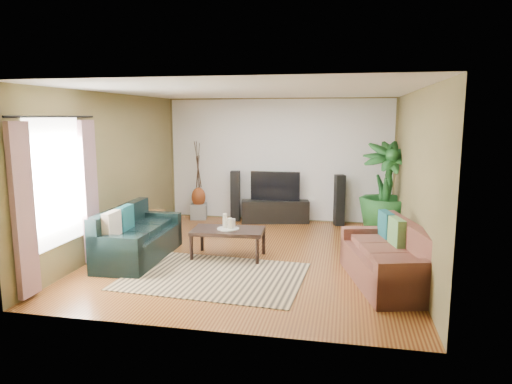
% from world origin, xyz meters
% --- Properties ---
extents(floor, '(5.50, 5.50, 0.00)m').
position_xyz_m(floor, '(0.00, 0.00, 0.00)').
color(floor, brown).
rests_on(floor, ground).
extents(ceiling, '(5.50, 5.50, 0.00)m').
position_xyz_m(ceiling, '(0.00, 0.00, 2.70)').
color(ceiling, white).
rests_on(ceiling, ground).
extents(wall_back, '(5.00, 0.00, 5.00)m').
position_xyz_m(wall_back, '(0.00, 2.75, 1.35)').
color(wall_back, brown).
rests_on(wall_back, ground).
extents(wall_front, '(5.00, 0.00, 5.00)m').
position_xyz_m(wall_front, '(0.00, -2.75, 1.35)').
color(wall_front, brown).
rests_on(wall_front, ground).
extents(wall_left, '(0.00, 5.50, 5.50)m').
position_xyz_m(wall_left, '(-2.50, 0.00, 1.35)').
color(wall_left, brown).
rests_on(wall_left, ground).
extents(wall_right, '(0.00, 5.50, 5.50)m').
position_xyz_m(wall_right, '(2.50, 0.00, 1.35)').
color(wall_right, brown).
rests_on(wall_right, ground).
extents(backwall_panel, '(4.90, 0.00, 4.90)m').
position_xyz_m(backwall_panel, '(0.00, 2.74, 1.35)').
color(backwall_panel, white).
rests_on(backwall_panel, ground).
extents(window_pane, '(0.00, 1.80, 1.80)m').
position_xyz_m(window_pane, '(-2.48, -1.60, 1.40)').
color(window_pane, white).
rests_on(window_pane, ground).
extents(curtain_near, '(0.08, 0.35, 2.20)m').
position_xyz_m(curtain_near, '(-2.43, -2.35, 1.15)').
color(curtain_near, gray).
rests_on(curtain_near, ground).
extents(curtain_far, '(0.08, 0.35, 2.20)m').
position_xyz_m(curtain_far, '(-2.43, -0.85, 1.15)').
color(curtain_far, gray).
rests_on(curtain_far, ground).
extents(curtain_rod, '(0.03, 1.90, 0.03)m').
position_xyz_m(curtain_rod, '(-2.43, -1.60, 2.30)').
color(curtain_rod, black).
rests_on(curtain_rod, ground).
extents(sofa_left, '(0.85, 1.89, 0.85)m').
position_xyz_m(sofa_left, '(-1.80, -0.51, 0.42)').
color(sofa_left, black).
rests_on(sofa_left, floor).
extents(sofa_right, '(1.26, 2.00, 0.85)m').
position_xyz_m(sofa_right, '(2.05, -0.90, 0.42)').
color(sofa_right, brown).
rests_on(sofa_right, floor).
extents(area_rug, '(2.67, 1.97, 0.01)m').
position_xyz_m(area_rug, '(-0.36, -1.09, 0.01)').
color(area_rug, tan).
rests_on(area_rug, floor).
extents(coffee_table, '(1.20, 0.70, 0.48)m').
position_xyz_m(coffee_table, '(-0.40, -0.15, 0.24)').
color(coffee_table, black).
rests_on(coffee_table, floor).
extents(candle_tray, '(0.36, 0.36, 0.02)m').
position_xyz_m(candle_tray, '(-0.40, -0.15, 0.48)').
color(candle_tray, gray).
rests_on(candle_tray, coffee_table).
extents(candle_tall, '(0.07, 0.07, 0.23)m').
position_xyz_m(candle_tall, '(-0.46, -0.12, 0.61)').
color(candle_tall, beige).
rests_on(candle_tall, candle_tray).
extents(candle_mid, '(0.07, 0.07, 0.18)m').
position_xyz_m(candle_mid, '(-0.36, -0.19, 0.58)').
color(candle_mid, white).
rests_on(candle_mid, candle_tray).
extents(candle_short, '(0.07, 0.07, 0.15)m').
position_xyz_m(candle_short, '(-0.33, -0.09, 0.57)').
color(candle_short, beige).
rests_on(candle_short, candle_tray).
extents(tv_stand, '(1.53, 0.74, 0.49)m').
position_xyz_m(tv_stand, '(-0.03, 2.50, 0.24)').
color(tv_stand, black).
rests_on(tv_stand, floor).
extents(television, '(1.08, 0.06, 0.64)m').
position_xyz_m(television, '(-0.03, 2.50, 0.81)').
color(television, black).
rests_on(television, tv_stand).
extents(speaker_left, '(0.23, 0.24, 1.11)m').
position_xyz_m(speaker_left, '(-0.93, 2.50, 0.56)').
color(speaker_left, black).
rests_on(speaker_left, floor).
extents(speaker_right, '(0.25, 0.27, 1.08)m').
position_xyz_m(speaker_right, '(1.35, 2.50, 0.54)').
color(speaker_right, black).
rests_on(speaker_right, floor).
extents(potted_plant, '(1.16, 1.16, 1.83)m').
position_xyz_m(potted_plant, '(2.25, 1.86, 0.91)').
color(potted_plant, '#184A1C').
rests_on(potted_plant, floor).
extents(plant_pot, '(0.34, 0.34, 0.26)m').
position_xyz_m(plant_pot, '(2.25, 1.86, 0.13)').
color(plant_pot, black).
rests_on(plant_pot, floor).
extents(pedestal, '(0.40, 0.40, 0.34)m').
position_xyz_m(pedestal, '(-1.78, 2.50, 0.17)').
color(pedestal, gray).
rests_on(pedestal, floor).
extents(vase, '(0.31, 0.31, 0.44)m').
position_xyz_m(vase, '(-1.78, 2.50, 0.50)').
color(vase, brown).
rests_on(vase, pedestal).
extents(side_table, '(0.46, 0.46, 0.47)m').
position_xyz_m(side_table, '(-2.25, 0.94, 0.24)').
color(side_table, brown).
rests_on(side_table, floor).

